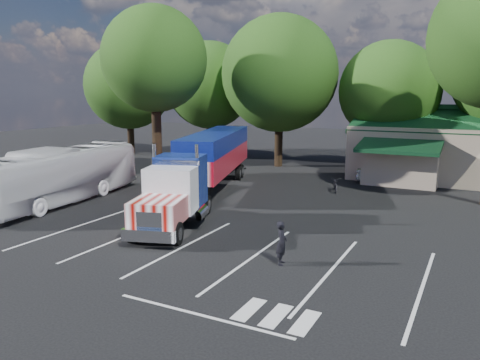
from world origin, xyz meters
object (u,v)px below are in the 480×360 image
at_px(tour_bus, 61,175).
at_px(semi_truck, 207,161).
at_px(bicycle, 335,184).
at_px(silver_sedan, 386,174).
at_px(woman, 282,243).

bearing_deg(tour_bus, semi_truck, 31.39).
distance_m(semi_truck, bicycle, 8.71).
relative_size(semi_truck, tour_bus, 1.61).
distance_m(bicycle, silver_sedan, 4.98).
xyz_separation_m(semi_truck, tour_bus, (-6.91, -5.44, -0.63)).
bearing_deg(semi_truck, silver_sedan, 27.88).
xyz_separation_m(semi_truck, woman, (8.76, -8.90, -1.42)).
bearing_deg(silver_sedan, bicycle, 141.53).
xyz_separation_m(semi_truck, silver_sedan, (9.26, 9.45, -1.60)).
bearing_deg(woman, bicycle, -6.42).
height_order(semi_truck, tour_bus, semi_truck).
height_order(woman, tour_bus, tour_bus).
distance_m(woman, tour_bus, 16.06).
relative_size(semi_truck, woman, 11.14).
xyz_separation_m(bicycle, silver_sedan, (2.43, 4.35, 0.18)).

